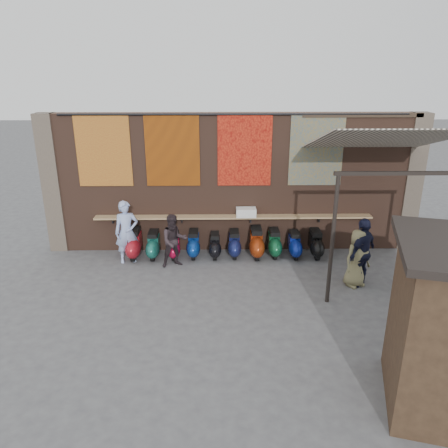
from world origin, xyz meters
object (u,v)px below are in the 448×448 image
Objects in this scene: scooter_stool_6 at (256,243)px; diner_left at (127,232)px; scooter_stool_0 at (134,244)px; scooter_stool_9 at (316,244)px; shopper_tan at (357,258)px; scooter_stool_3 at (194,244)px; scooter_stool_4 at (215,246)px; shelf_box at (246,212)px; scooter_stool_1 at (153,245)px; scooter_stool_8 at (295,245)px; scooter_stool_7 at (274,243)px; scooter_stool_5 at (234,244)px; diner_right at (174,241)px; scooter_stool_2 at (174,246)px; shopper_navy at (362,252)px.

scooter_stool_6 is 0.50× the size of diner_left.
scooter_stool_0 is 5.21m from scooter_stool_9.
scooter_stool_3 is at bearing 128.75° from shopper_tan.
diner_left is at bearing -173.55° from scooter_stool_4.
scooter_stool_1 is (-2.66, -0.32, -0.87)m from shelf_box.
scooter_stool_6 is 1.16× the size of scooter_stool_8.
scooter_stool_3 is 0.53× the size of shopper_tan.
shelf_box is 1.21m from scooter_stool_7.
diner_left is (-3.00, -0.32, 0.51)m from scooter_stool_5.
scooter_stool_3 is 0.45× the size of diner_left.
scooter_stool_6 is at bearing -0.10° from scooter_stool_0.
shelf_box is at bearing 38.08° from scooter_stool_5.
diner_left reaches higher than shelf_box.
scooter_stool_4 is 0.49× the size of diner_right.
scooter_stool_1 is at bearing 179.23° from scooter_stool_2.
scooter_stool_2 is 1.17m from scooter_stool_4.
scooter_stool_2 reaches higher than scooter_stool_4.
scooter_stool_2 is 0.97× the size of scooter_stool_8.
shelf_box is 0.72× the size of scooter_stool_5.
scooter_stool_1 reaches higher than scooter_stool_2.
scooter_stool_2 is at bearing -179.69° from scooter_stool_6.
scooter_stool_4 is at bearing 125.73° from shopper_tan.
scooter_stool_8 is 0.52× the size of shopper_tan.
shelf_box reaches higher than scooter_stool_0.
scooter_stool_3 is 1.02× the size of scooter_stool_5.
shopper_navy is at bearing -30.55° from diner_left.
scooter_stool_2 is 0.70m from diner_right.
shelf_box is 2.82m from scooter_stool_1.
shelf_box is at bearing 132.83° from scooter_stool_6.
scooter_stool_4 is (-0.90, -0.31, -0.90)m from shelf_box.
shelf_box is at bearing -80.73° from shopper_navy.
scooter_stool_3 is at bearing -179.81° from scooter_stool_7.
shopper_navy is (2.45, -1.75, 0.46)m from scooter_stool_6.
diner_left is (-2.44, -0.28, 0.54)m from scooter_stool_4.
shopper_tan is at bearing -17.06° from scooter_stool_0.
scooter_stool_4 is (2.31, -0.01, -0.07)m from scooter_stool_0.
shopper_navy is at bearing -16.49° from scooter_stool_0.
diner_left is at bearing -176.74° from scooter_stool_8.
scooter_stool_0 reaches higher than scooter_stool_1.
diner_left is at bearing -114.64° from scooter_stool_0.
scooter_stool_8 is 0.95× the size of scooter_stool_9.
scooter_stool_4 is (1.17, 0.01, -0.01)m from scooter_stool_2.
scooter_stool_2 is 0.94× the size of scooter_stool_3.
scooter_stool_0 is at bearing 179.07° from scooter_stool_2.
scooter_stool_1 is 5.71m from shopper_navy.
diner_left reaches higher than scooter_stool_6.
scooter_stool_7 is at bearing -17.84° from shelf_box.
shelf_box is 2.28m from scooter_stool_2.
diner_left reaches higher than scooter_stool_7.
scooter_stool_9 reaches higher than scooter_stool_8.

